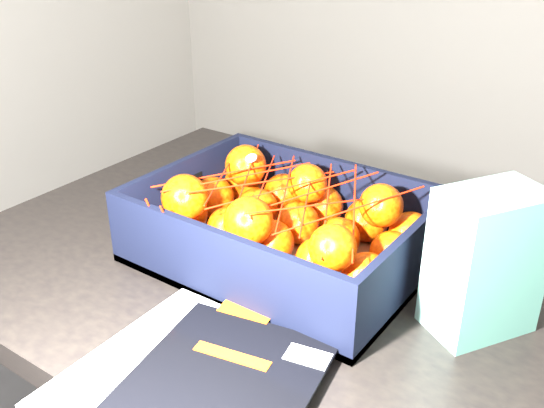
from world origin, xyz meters
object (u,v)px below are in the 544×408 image
Objects in this scene: magazine_stack at (187,381)px; retail_carton at (485,262)px; table at (325,321)px; produce_crate at (283,239)px.

magazine_stack is 1.73× the size of retail_carton.
table is 0.34m from magazine_stack.
magazine_stack reaches higher than table.
produce_crate is (-0.08, -0.01, 0.14)m from table.
produce_crate is 2.18× the size of retail_carton.
retail_carton reaches higher than magazine_stack.
retail_carton is at bearing 53.18° from magazine_stack.
produce_crate is at bearing -170.50° from table.
magazine_stack is 0.79× the size of produce_crate.
magazine_stack is at bearing -90.60° from table.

